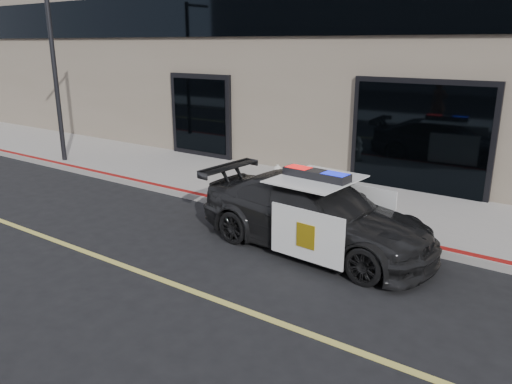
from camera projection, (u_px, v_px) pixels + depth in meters
The scene contains 5 objects.
ground at pixel (316, 337), 6.49m from camera, with size 120.00×120.00×0.00m, color black.
sidewalk_n at pixel (435, 219), 10.59m from camera, with size 60.00×3.50×0.15m, color gray.
police_car at pixel (315, 214), 9.14m from camera, with size 2.47×4.80×1.49m.
fire_hydrant at pixel (277, 181), 11.88m from camera, with size 0.35×0.48×0.76m.
street_light at pixel (53, 69), 14.82m from camera, with size 0.14×1.27×5.01m.
Camera 1 is at (2.63, -5.10, 3.67)m, focal length 35.00 mm.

